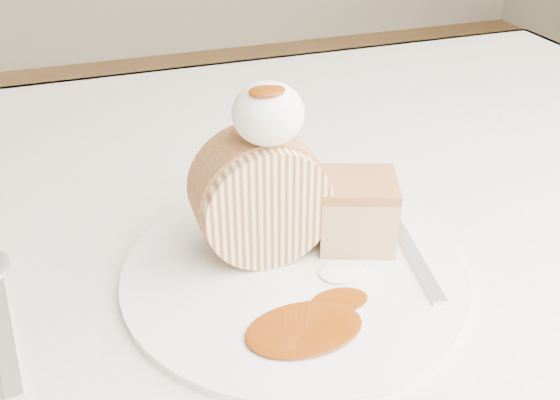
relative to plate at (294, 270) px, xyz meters
name	(u,v)px	position (x,y,z in m)	size (l,w,h in m)	color
table	(248,273)	(-0.01, 0.13, -0.09)	(1.40, 0.90, 0.75)	white
plate	(294,270)	(0.00, 0.00, 0.00)	(0.31, 0.31, 0.01)	white
roulade_slice	(261,197)	(-0.02, 0.03, 0.06)	(0.11, 0.11, 0.06)	#FFDFB1
cake_chunk	(357,215)	(0.07, 0.02, 0.03)	(0.07, 0.06, 0.06)	#C7804B
whipped_cream	(268,114)	(-0.02, 0.02, 0.14)	(0.06, 0.06, 0.05)	white
caramel_drizzle	(267,83)	(-0.02, 0.02, 0.17)	(0.03, 0.02, 0.01)	#6D2C04
caramel_pool	(304,329)	(-0.02, -0.08, 0.01)	(0.10, 0.06, 0.00)	#6D2C04
fork	(414,256)	(0.11, -0.02, 0.01)	(0.03, 0.18, 0.00)	silver
spoon	(4,334)	(-0.24, 0.00, 0.00)	(0.03, 0.18, 0.00)	silver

